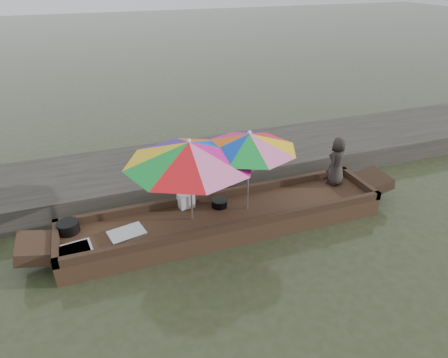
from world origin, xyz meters
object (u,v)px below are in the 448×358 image
object	(u,v)px
charcoal_grill	(219,203)
vendor	(337,161)
cooking_pot	(68,227)
tray_crayfish	(73,252)
tray_scallop	(127,234)
boat_hull	(226,220)
umbrella_stern	(248,171)
umbrella_bow	(191,181)
supply_bag	(186,201)

from	to	relation	value
charcoal_grill	vendor	size ratio (longest dim) A/B	0.29
cooking_pot	tray_crayfish	distance (m)	0.65
tray_scallop	charcoal_grill	distance (m)	1.80
charcoal_grill	boat_hull	bearing A→B (deg)	-80.28
boat_hull	umbrella_stern	world-z (taller)	umbrella_stern
tray_scallop	vendor	xyz separation A→B (m)	(4.33, 0.36, 0.48)
tray_scallop	vendor	size ratio (longest dim) A/B	0.57
cooking_pot	charcoal_grill	xyz separation A→B (m)	(2.69, -0.10, -0.03)
boat_hull	vendor	distance (m)	2.62
charcoal_grill	vendor	bearing A→B (deg)	0.73
cooking_pot	umbrella_bow	size ratio (longest dim) A/B	0.17
tray_scallop	charcoal_grill	world-z (taller)	charcoal_grill
cooking_pot	umbrella_stern	world-z (taller)	umbrella_stern
tray_crayfish	charcoal_grill	distance (m)	2.70
charcoal_grill	cooking_pot	bearing A→B (deg)	177.78
cooking_pot	tray_crayfish	bearing A→B (deg)	-85.59
charcoal_grill	umbrella_stern	bearing A→B (deg)	-27.45
umbrella_stern	charcoal_grill	bearing A→B (deg)	152.55
vendor	umbrella_bow	xyz separation A→B (m)	(-3.15, -0.27, 0.26)
boat_hull	umbrella_stern	xyz separation A→B (m)	(0.43, 0.00, 0.95)
cooking_pot	charcoal_grill	size ratio (longest dim) A/B	1.24
charcoal_grill	supply_bag	xyz separation A→B (m)	(-0.59, 0.21, 0.06)
boat_hull	cooking_pot	world-z (taller)	cooking_pot
cooking_pot	tray_crayfish	world-z (taller)	cooking_pot
umbrella_bow	umbrella_stern	bearing A→B (deg)	0.00
tray_crayfish	tray_scallop	bearing A→B (deg)	13.99
tray_scallop	charcoal_grill	bearing A→B (deg)	10.48
tray_scallop	vendor	bearing A→B (deg)	4.76
vendor	boat_hull	bearing A→B (deg)	-18.84
umbrella_stern	boat_hull	bearing A→B (deg)	180.00
supply_bag	vendor	xyz separation A→B (m)	(3.14, -0.17, 0.38)
boat_hull	umbrella_stern	size ratio (longest dim) A/B	3.53
supply_bag	umbrella_bow	size ratio (longest dim) A/B	0.13
boat_hull	umbrella_bow	world-z (taller)	umbrella_bow
charcoal_grill	umbrella_bow	xyz separation A→B (m)	(-0.60, -0.24, 0.71)
supply_bag	umbrella_bow	xyz separation A→B (m)	(-0.01, -0.45, 0.65)
charcoal_grill	umbrella_bow	size ratio (longest dim) A/B	0.13
boat_hull	tray_scallop	distance (m)	1.83
tray_scallop	tray_crayfish	bearing A→B (deg)	-166.01
boat_hull	supply_bag	world-z (taller)	supply_bag
cooking_pot	tray_scallop	xyz separation A→B (m)	(0.92, -0.43, -0.07)
boat_hull	vendor	xyz separation A→B (m)	(2.51, 0.27, 0.69)
cooking_pot	supply_bag	world-z (taller)	supply_bag
vendor	tray_scallop	bearing A→B (deg)	-20.33
boat_hull	tray_crayfish	distance (m)	2.71
tray_scallop	charcoal_grill	xyz separation A→B (m)	(1.77, 0.33, 0.04)
tray_crayfish	vendor	world-z (taller)	vendor
cooking_pot	umbrella_bow	distance (m)	2.22
charcoal_grill	umbrella_bow	world-z (taller)	umbrella_bow
tray_crayfish	supply_bag	world-z (taller)	supply_bag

